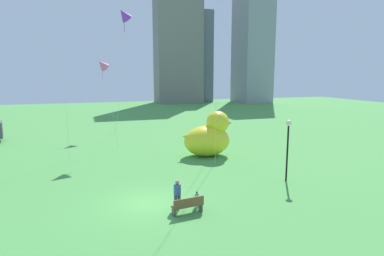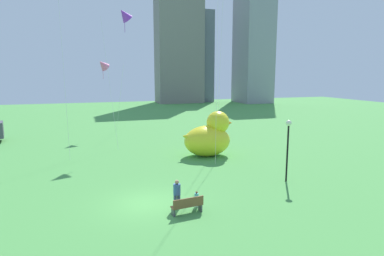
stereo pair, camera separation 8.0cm
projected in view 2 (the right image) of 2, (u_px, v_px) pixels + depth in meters
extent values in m
plane|color=#4B9646|center=(148.00, 203.00, 18.55)|extent=(140.00, 140.00, 0.00)
cube|color=brown|center=(187.00, 205.00, 17.13)|extent=(1.74, 0.65, 0.06)
cube|color=brown|center=(189.00, 202.00, 16.92)|extent=(1.70, 0.26, 0.45)
cube|color=#47474C|center=(173.00, 212.00, 16.85)|extent=(0.12, 0.38, 0.39)
cube|color=#47474C|center=(200.00, 207.00, 17.49)|extent=(0.12, 0.38, 0.39)
cylinder|color=#38476B|center=(175.00, 202.00, 17.73)|extent=(0.18, 0.18, 0.78)
cylinder|color=#38476B|center=(179.00, 201.00, 17.79)|extent=(0.18, 0.18, 0.78)
cylinder|color=#33598C|center=(177.00, 189.00, 17.64)|extent=(0.39, 0.39, 0.59)
sphere|color=#A87C5B|center=(177.00, 182.00, 17.58)|extent=(0.23, 0.23, 0.23)
cylinder|color=silver|center=(196.00, 203.00, 17.94)|extent=(0.10, 0.10, 0.44)
cylinder|color=silver|center=(197.00, 203.00, 17.98)|extent=(0.10, 0.10, 0.44)
cylinder|color=#4CBFC6|center=(197.00, 196.00, 17.90)|extent=(0.22, 0.22, 0.33)
sphere|color=brown|center=(197.00, 192.00, 17.86)|extent=(0.13, 0.13, 0.13)
ellipsoid|color=yellow|center=(207.00, 141.00, 29.06)|extent=(4.17, 3.08, 2.72)
sphere|color=yellow|center=(218.00, 122.00, 29.10)|extent=(2.03, 2.03, 2.03)
cone|color=orange|center=(227.00, 123.00, 29.40)|extent=(0.91, 0.91, 0.91)
cone|color=yellow|center=(188.00, 137.00, 28.42)|extent=(1.24, 1.09, 1.31)
cylinder|color=black|center=(287.00, 154.00, 22.01)|extent=(0.12, 0.12, 3.85)
sphere|color=#EAEACC|center=(289.00, 123.00, 21.67)|extent=(0.39, 0.39, 0.39)
cube|color=gray|center=(179.00, 34.00, 81.18)|extent=(11.31, 6.57, 34.03)
cube|color=slate|center=(197.00, 57.00, 87.21)|extent=(6.03, 9.88, 23.10)
cube|color=gray|center=(254.00, 39.00, 82.17)|extent=(7.45, 9.17, 31.60)
cylinder|color=silver|center=(109.00, 82.00, 32.15)|extent=(0.98, 3.49, 12.96)
cone|color=purple|center=(124.00, 14.00, 32.08)|extent=(1.88, 1.66, 1.56)
cylinder|color=purple|center=(125.00, 24.00, 32.23)|extent=(0.04, 0.04, 1.60)
cylinder|color=silver|center=(120.00, 99.00, 40.14)|extent=(0.73, 3.79, 8.33)
cone|color=pink|center=(103.00, 64.00, 38.55)|extent=(1.90, 1.81, 1.55)
cylinder|color=pink|center=(103.00, 72.00, 38.69)|extent=(0.04, 0.04, 1.60)
cylinder|color=silver|center=(217.00, 47.00, 26.13)|extent=(0.90, 1.92, 18.68)
cylinder|color=silver|center=(61.00, 32.00, 27.90)|extent=(0.43, 3.72, 21.39)
cylinder|color=silver|center=(220.00, 59.00, 32.16)|extent=(1.32, 1.76, 17.29)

